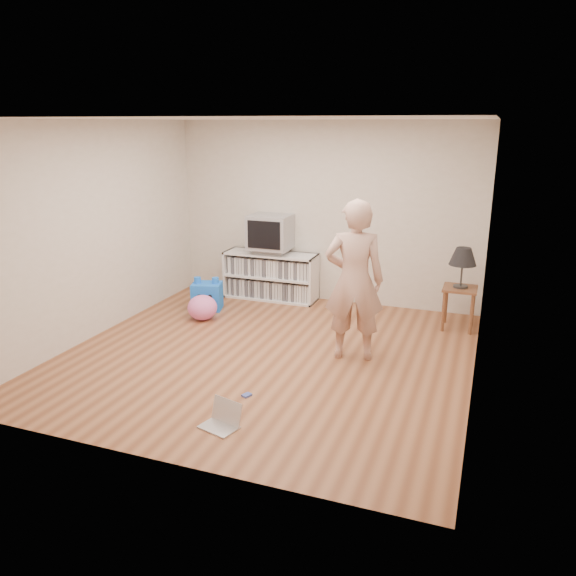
% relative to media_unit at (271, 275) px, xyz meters
% --- Properties ---
extents(ground, '(4.50, 4.50, 0.00)m').
position_rel_media_unit_xyz_m(ground, '(0.76, -2.04, -0.35)').
color(ground, brown).
rests_on(ground, ground).
extents(walls, '(4.52, 4.52, 2.60)m').
position_rel_media_unit_xyz_m(walls, '(0.76, -2.04, 0.95)').
color(walls, beige).
rests_on(walls, ground).
extents(ceiling, '(4.50, 4.50, 0.01)m').
position_rel_media_unit_xyz_m(ceiling, '(0.76, -2.04, 2.25)').
color(ceiling, white).
rests_on(ceiling, walls).
extents(media_unit, '(1.40, 0.45, 0.70)m').
position_rel_media_unit_xyz_m(media_unit, '(0.00, 0.00, 0.00)').
color(media_unit, white).
rests_on(media_unit, ground).
extents(dvd_deck, '(0.45, 0.35, 0.07)m').
position_rel_media_unit_xyz_m(dvd_deck, '(0.00, -0.02, 0.39)').
color(dvd_deck, gray).
rests_on(dvd_deck, media_unit).
extents(crt_tv, '(0.60, 0.53, 0.50)m').
position_rel_media_unit_xyz_m(crt_tv, '(0.00, -0.02, 0.67)').
color(crt_tv, '#959599').
rests_on(crt_tv, dvd_deck).
extents(side_table, '(0.42, 0.42, 0.55)m').
position_rel_media_unit_xyz_m(side_table, '(2.74, -0.39, 0.07)').
color(side_table, brown).
rests_on(side_table, ground).
extents(table_lamp, '(0.34, 0.34, 0.52)m').
position_rel_media_unit_xyz_m(table_lamp, '(2.74, -0.39, 0.59)').
color(table_lamp, '#333333').
rests_on(table_lamp, side_table).
extents(person, '(0.74, 0.57, 1.80)m').
position_rel_media_unit_xyz_m(person, '(1.69, -1.76, 0.55)').
color(person, '#CD9F8B').
rests_on(person, ground).
extents(laptop, '(0.38, 0.33, 0.22)m').
position_rel_media_unit_xyz_m(laptop, '(0.99, -3.63, -0.29)').
color(laptop, silver).
rests_on(laptop, ground).
extents(playing_cards, '(0.09, 0.11, 0.02)m').
position_rel_media_unit_xyz_m(playing_cards, '(0.96, -3.05, -0.34)').
color(playing_cards, '#4357B3').
rests_on(playing_cards, ground).
extents(plush_blue, '(0.48, 0.42, 0.47)m').
position_rel_media_unit_xyz_m(plush_blue, '(-0.66, -0.82, -0.15)').
color(plush_blue, '#166EFD').
rests_on(plush_blue, ground).
extents(plush_pink, '(0.50, 0.50, 0.34)m').
position_rel_media_unit_xyz_m(plush_pink, '(-0.51, -1.23, -0.18)').
color(plush_pink, pink).
rests_on(plush_pink, ground).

